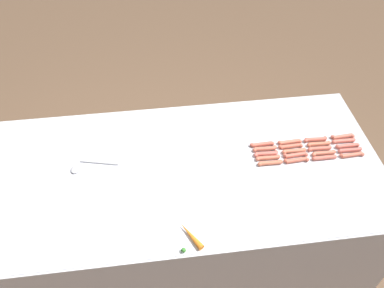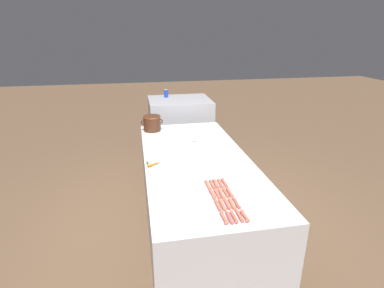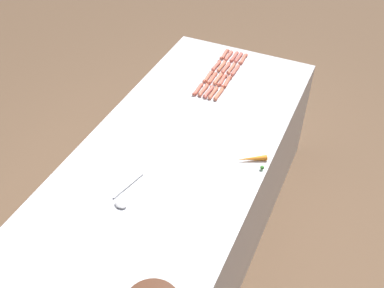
# 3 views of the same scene
# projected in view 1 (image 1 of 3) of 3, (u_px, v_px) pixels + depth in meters

# --- Properties ---
(ground_plane) EXTENTS (20.00, 20.00, 0.00)m
(ground_plane) POSITION_uv_depth(u_px,v_px,m) (172.00, 245.00, 2.76)
(ground_plane) COLOR brown
(griddle_counter) EXTENTS (1.06, 2.43, 0.83)m
(griddle_counter) POSITION_uv_depth(u_px,v_px,m) (169.00, 213.00, 2.46)
(griddle_counter) COLOR #BCBCC1
(griddle_counter) RESTS_ON ground_plane
(hot_dog_0) EXTENTS (0.03, 0.15, 0.02)m
(hot_dog_0) POSITION_uv_depth(u_px,v_px,m) (352.00, 155.00, 2.22)
(hot_dog_0) COLOR #C9634C
(hot_dog_0) RESTS_ON griddle_counter
(hot_dog_1) EXTENTS (0.02, 0.15, 0.02)m
(hot_dog_1) POSITION_uv_depth(u_px,v_px,m) (324.00, 158.00, 2.20)
(hot_dog_1) COLOR #C55E4D
(hot_dog_1) RESTS_ON griddle_counter
(hot_dog_2) EXTENTS (0.03, 0.15, 0.02)m
(hot_dog_2) POSITION_uv_depth(u_px,v_px,m) (296.00, 160.00, 2.19)
(hot_dog_2) COLOR #C75E47
(hot_dog_2) RESTS_ON griddle_counter
(hot_dog_3) EXTENTS (0.03, 0.15, 0.02)m
(hot_dog_3) POSITION_uv_depth(u_px,v_px,m) (270.00, 163.00, 2.18)
(hot_dog_3) COLOR #C86548
(hot_dog_3) RESTS_ON griddle_counter
(hot_dog_4) EXTENTS (0.03, 0.15, 0.02)m
(hot_dog_4) POSITION_uv_depth(u_px,v_px,m) (350.00, 150.00, 2.24)
(hot_dog_4) COLOR #C05A4F
(hot_dog_4) RESTS_ON griddle_counter
(hot_dog_5) EXTENTS (0.03, 0.15, 0.02)m
(hot_dog_5) POSITION_uv_depth(u_px,v_px,m) (324.00, 153.00, 2.23)
(hot_dog_5) COLOR #BF654C
(hot_dog_5) RESTS_ON griddle_counter
(hot_dog_6) EXTENTS (0.03, 0.15, 0.02)m
(hot_dog_6) POSITION_uv_depth(u_px,v_px,m) (295.00, 155.00, 2.22)
(hot_dog_6) COLOR #CA614E
(hot_dog_6) RESTS_ON griddle_counter
(hot_dog_7) EXTENTS (0.03, 0.15, 0.02)m
(hot_dog_7) POSITION_uv_depth(u_px,v_px,m) (268.00, 158.00, 2.20)
(hot_dog_7) COLOR #BF654B
(hot_dog_7) RESTS_ON griddle_counter
(hot_dog_8) EXTENTS (0.03, 0.15, 0.02)m
(hot_dog_8) POSITION_uv_depth(u_px,v_px,m) (347.00, 146.00, 2.27)
(hot_dog_8) COLOR #C75C4D
(hot_dog_8) RESTS_ON griddle_counter
(hot_dog_9) EXTENTS (0.03, 0.15, 0.02)m
(hot_dog_9) POSITION_uv_depth(u_px,v_px,m) (320.00, 148.00, 2.25)
(hot_dog_9) COLOR #C15E4C
(hot_dog_9) RESTS_ON griddle_counter
(hot_dog_10) EXTENTS (0.03, 0.15, 0.02)m
(hot_dog_10) POSITION_uv_depth(u_px,v_px,m) (294.00, 151.00, 2.24)
(hot_dog_10) COLOR #C3674C
(hot_dog_10) RESTS_ON griddle_counter
(hot_dog_11) EXTENTS (0.03, 0.15, 0.02)m
(hot_dog_11) POSITION_uv_depth(u_px,v_px,m) (266.00, 154.00, 2.22)
(hot_dog_11) COLOR #C95E50
(hot_dog_11) RESTS_ON griddle_counter
(hot_dog_12) EXTENTS (0.03, 0.15, 0.02)m
(hot_dog_12) POSITION_uv_depth(u_px,v_px,m) (344.00, 141.00, 2.29)
(hot_dog_12) COLOR #CB6050
(hot_dog_12) RESTS_ON griddle_counter
(hot_dog_13) EXTENTS (0.03, 0.15, 0.02)m
(hot_dog_13) POSITION_uv_depth(u_px,v_px,m) (319.00, 144.00, 2.28)
(hot_dog_13) COLOR #C46448
(hot_dog_13) RESTS_ON griddle_counter
(hot_dog_14) EXTENTS (0.03, 0.15, 0.02)m
(hot_dog_14) POSITION_uv_depth(u_px,v_px,m) (291.00, 146.00, 2.26)
(hot_dog_14) COLOR #C55F49
(hot_dog_14) RESTS_ON griddle_counter
(hot_dog_15) EXTENTS (0.03, 0.15, 0.02)m
(hot_dog_15) POSITION_uv_depth(u_px,v_px,m) (265.00, 149.00, 2.25)
(hot_dog_15) COLOR #C2644D
(hot_dog_15) RESTS_ON griddle_counter
(hot_dog_16) EXTENTS (0.03, 0.15, 0.02)m
(hot_dog_16) POSITION_uv_depth(u_px,v_px,m) (343.00, 136.00, 2.32)
(hot_dog_16) COLOR #C4634F
(hot_dog_16) RESTS_ON griddle_counter
(hot_dog_17) EXTENTS (0.03, 0.15, 0.02)m
(hot_dog_17) POSITION_uv_depth(u_px,v_px,m) (315.00, 139.00, 2.30)
(hot_dog_17) COLOR #C45B4A
(hot_dog_17) RESTS_ON griddle_counter
(hot_dog_18) EXTENTS (0.03, 0.15, 0.02)m
(hot_dog_18) POSITION_uv_depth(u_px,v_px,m) (290.00, 142.00, 2.29)
(hot_dog_18) COLOR #CC664E
(hot_dog_18) RESTS_ON griddle_counter
(hot_dog_19) EXTENTS (0.03, 0.15, 0.02)m
(hot_dog_19) POSITION_uv_depth(u_px,v_px,m) (262.00, 144.00, 2.27)
(hot_dog_19) COLOR #C65A47
(hot_dog_19) RESTS_ON griddle_counter
(serving_spoon) EXTENTS (0.10, 0.27, 0.02)m
(serving_spoon) POSITION_uv_depth(u_px,v_px,m) (84.00, 167.00, 2.16)
(serving_spoon) COLOR #B7B7BC
(serving_spoon) RESTS_ON griddle_counter
(carrot) EXTENTS (0.17, 0.11, 0.03)m
(carrot) POSITION_uv_depth(u_px,v_px,m) (190.00, 236.00, 1.85)
(carrot) COLOR orange
(carrot) RESTS_ON griddle_counter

